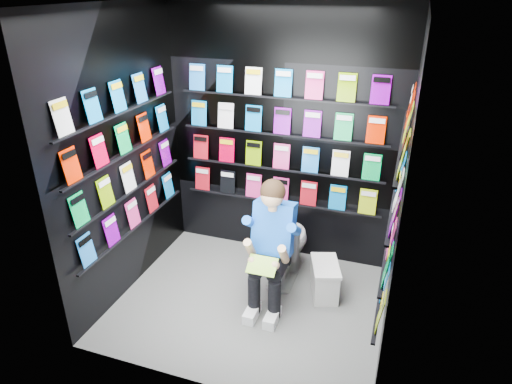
% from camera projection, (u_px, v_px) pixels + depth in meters
% --- Properties ---
extents(floor, '(2.40, 2.40, 0.00)m').
position_uv_depth(floor, '(250.00, 303.00, 4.27)').
color(floor, '#5F5F5C').
rests_on(floor, ground).
extents(ceiling, '(2.40, 2.40, 0.00)m').
position_uv_depth(ceiling, '(248.00, 3.00, 3.17)').
color(ceiling, white).
rests_on(ceiling, floor).
extents(wall_back, '(2.40, 0.04, 2.60)m').
position_uv_depth(wall_back, '(283.00, 139.00, 4.58)').
color(wall_back, black).
rests_on(wall_back, floor).
extents(wall_front, '(2.40, 0.04, 2.60)m').
position_uv_depth(wall_front, '(195.00, 234.00, 2.86)').
color(wall_front, black).
rests_on(wall_front, floor).
extents(wall_left, '(0.04, 2.00, 2.60)m').
position_uv_depth(wall_left, '(123.00, 158.00, 4.07)').
color(wall_left, black).
rests_on(wall_left, floor).
extents(wall_right, '(0.04, 2.00, 2.60)m').
position_uv_depth(wall_right, '(402.00, 196.00, 3.37)').
color(wall_right, black).
rests_on(wall_right, floor).
extents(comics_back, '(2.10, 0.06, 1.37)m').
position_uv_depth(comics_back, '(282.00, 139.00, 4.55)').
color(comics_back, red).
rests_on(comics_back, wall_back).
extents(comics_left, '(0.06, 1.70, 1.37)m').
position_uv_depth(comics_left, '(126.00, 158.00, 4.06)').
color(comics_left, red).
rests_on(comics_left, wall_left).
extents(comics_right, '(0.06, 1.70, 1.37)m').
position_uv_depth(comics_right, '(398.00, 195.00, 3.37)').
color(comics_right, red).
rests_on(comics_right, wall_right).
extents(toilet, '(0.42, 0.75, 0.73)m').
position_uv_depth(toilet, '(285.00, 244.00, 4.53)').
color(toilet, white).
rests_on(toilet, floor).
extents(longbox, '(0.34, 0.45, 0.30)m').
position_uv_depth(longbox, '(325.00, 281.00, 4.34)').
color(longbox, silver).
rests_on(longbox, floor).
extents(longbox_lid, '(0.36, 0.48, 0.03)m').
position_uv_depth(longbox_lid, '(326.00, 266.00, 4.27)').
color(longbox_lid, silver).
rests_on(longbox_lid, longbox).
extents(reader, '(0.49, 0.72, 1.32)m').
position_uv_depth(reader, '(274.00, 228.00, 4.04)').
color(reader, blue).
rests_on(reader, toilet).
extents(held_comic, '(0.25, 0.15, 0.11)m').
position_uv_depth(held_comic, '(262.00, 266.00, 3.81)').
color(held_comic, green).
rests_on(held_comic, reader).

